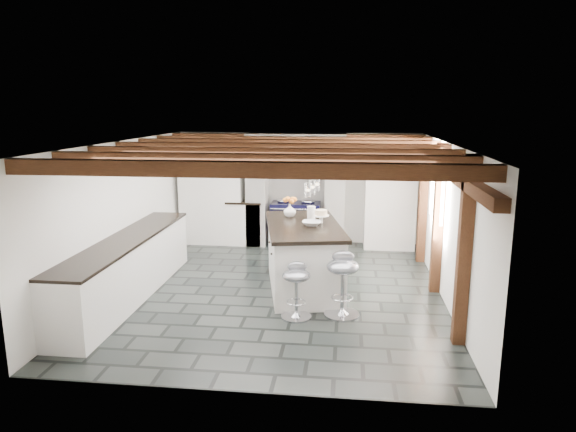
# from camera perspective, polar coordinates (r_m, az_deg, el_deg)

# --- Properties ---
(ground) EXTENTS (6.00, 6.00, 0.00)m
(ground) POSITION_cam_1_polar(r_m,az_deg,el_deg) (8.18, -1.03, -8.13)
(ground) COLOR black
(ground) RESTS_ON ground
(room_shell) EXTENTS (6.00, 6.03, 6.00)m
(room_shell) POSITION_cam_1_polar(r_m,az_deg,el_deg) (9.34, -3.61, 1.20)
(room_shell) COLOR white
(room_shell) RESTS_ON ground
(range_cooker) EXTENTS (1.00, 0.63, 0.99)m
(range_cooker) POSITION_cam_1_polar(r_m,az_deg,el_deg) (10.60, 0.87, -0.78)
(range_cooker) COLOR black
(range_cooker) RESTS_ON ground
(kitchen_island) EXTENTS (1.48, 2.28, 1.39)m
(kitchen_island) POSITION_cam_1_polar(r_m,az_deg,el_deg) (8.07, 1.71, -4.41)
(kitchen_island) COLOR white
(kitchen_island) RESTS_ON ground
(bar_stool_near) EXTENTS (0.48, 0.48, 0.90)m
(bar_stool_near) POSITION_cam_1_polar(r_m,az_deg,el_deg) (7.05, 6.09, -6.73)
(bar_stool_near) COLOR silver
(bar_stool_near) RESTS_ON ground
(bar_stool_far) EXTENTS (0.43, 0.43, 0.77)m
(bar_stool_far) POSITION_cam_1_polar(r_m,az_deg,el_deg) (6.98, 0.93, -7.58)
(bar_stool_far) COLOR silver
(bar_stool_far) RESTS_ON ground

